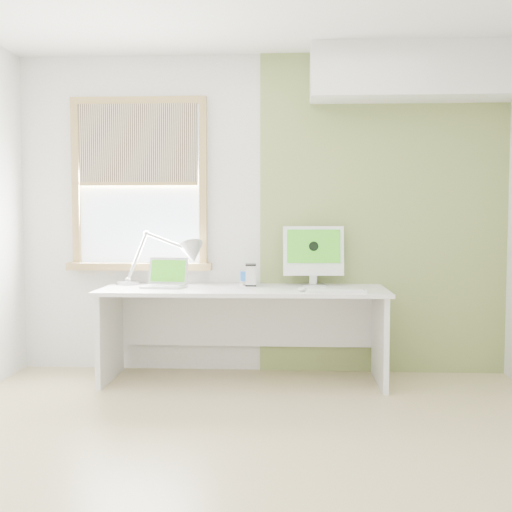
# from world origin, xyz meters

# --- Properties ---
(room) EXTENTS (4.04, 3.54, 2.64)m
(room) POSITION_xyz_m (0.00, 0.00, 1.30)
(room) COLOR #CCB581
(room) RESTS_ON ground
(accent_wall) EXTENTS (2.00, 0.02, 2.60)m
(accent_wall) POSITION_xyz_m (1.00, 1.74, 1.30)
(accent_wall) COLOR #81944C
(accent_wall) RESTS_ON room
(soffit) EXTENTS (1.60, 0.40, 0.42)m
(soffit) POSITION_xyz_m (1.20, 1.57, 2.40)
(soffit) COLOR white
(soffit) RESTS_ON room
(window) EXTENTS (1.20, 0.14, 1.42)m
(window) POSITION_xyz_m (-1.00, 1.71, 1.54)
(window) COLOR olive
(window) RESTS_ON room
(desk) EXTENTS (2.20, 0.70, 0.73)m
(desk) POSITION_xyz_m (-0.12, 1.44, 0.53)
(desk) COLOR silver
(desk) RESTS_ON room
(desk_lamp) EXTENTS (0.78, 0.31, 0.44)m
(desk_lamp) POSITION_xyz_m (-0.64, 1.57, 0.96)
(desk_lamp) COLOR silver
(desk_lamp) RESTS_ON desk
(laptop) EXTENTS (0.35, 0.30, 0.23)m
(laptop) POSITION_xyz_m (-0.73, 1.44, 0.79)
(laptop) COLOR silver
(laptop) RESTS_ON desk
(phone_dock) EXTENTS (0.08, 0.08, 0.13)m
(phone_dock) POSITION_xyz_m (-0.13, 1.58, 0.77)
(phone_dock) COLOR silver
(phone_dock) RESTS_ON desk
(external_drive) EXTENTS (0.09, 0.14, 0.17)m
(external_drive) POSITION_xyz_m (-0.07, 1.55, 0.82)
(external_drive) COLOR silver
(external_drive) RESTS_ON desk
(imac) EXTENTS (0.49, 0.17, 0.47)m
(imac) POSITION_xyz_m (0.43, 1.60, 1.00)
(imac) COLOR silver
(imac) RESTS_ON desk
(keyboard) EXTENTS (0.44, 0.13, 0.02)m
(keyboard) POSITION_xyz_m (0.57, 1.16, 0.74)
(keyboard) COLOR white
(keyboard) RESTS_ON desk
(mouse) EXTENTS (0.09, 0.10, 0.03)m
(mouse) POSITION_xyz_m (0.33, 1.21, 0.74)
(mouse) COLOR white
(mouse) RESTS_ON desk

